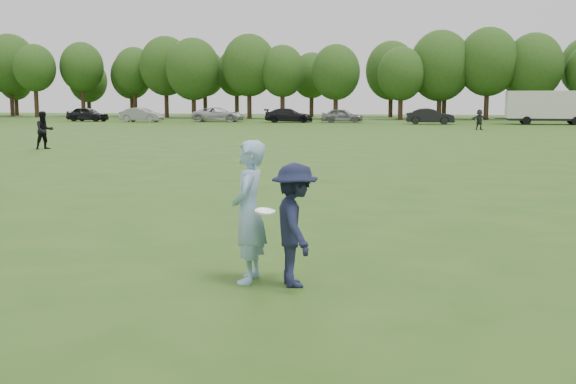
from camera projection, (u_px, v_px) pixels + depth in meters
name	position (u px, v px, depth m)	size (l,w,h in m)	color
ground	(205.00, 294.00, 8.50)	(200.00, 200.00, 0.00)	#294F16
thrower	(249.00, 212.00, 8.97)	(0.70, 0.46, 1.91)	#8AAFD5
defender	(295.00, 225.00, 8.79)	(1.05, 0.60, 1.63)	#181C36
player_far_a	(44.00, 130.00, 32.77)	(0.90, 0.70, 1.85)	black
player_far_d	(479.00, 120.00, 53.34)	(1.51, 0.48, 1.63)	#282828
car_a	(88.00, 114.00, 73.36)	(1.84, 4.59, 1.56)	black
car_b	(142.00, 115.00, 71.24)	(1.59, 4.57, 1.50)	gray
car_c	(219.00, 115.00, 71.89)	(2.54, 5.51, 1.53)	#B4B4B9
car_d	(289.00, 115.00, 69.89)	(2.04, 5.01, 1.45)	black
car_e	(342.00, 116.00, 69.26)	(1.73, 4.29, 1.46)	slate
car_f	(430.00, 116.00, 65.02)	(1.61, 4.62, 1.52)	black
disc_in_play	(265.00, 211.00, 8.61)	(0.29, 0.29, 0.07)	white
cargo_trailer	(550.00, 106.00, 64.22)	(9.00, 2.75, 3.20)	silver
treeline	(440.00, 67.00, 81.38)	(130.35, 18.39, 11.74)	#332114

